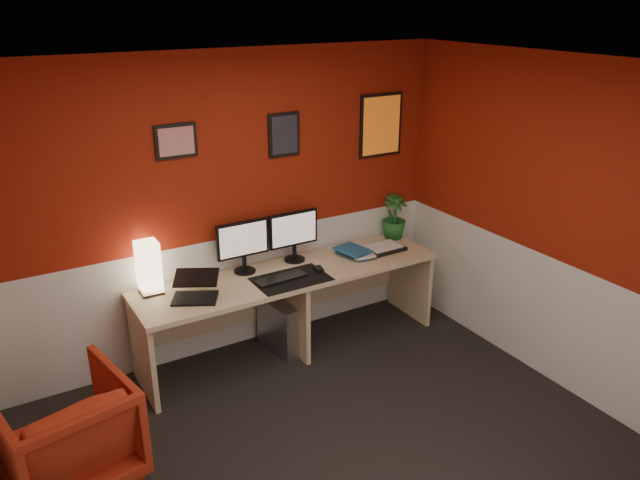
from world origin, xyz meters
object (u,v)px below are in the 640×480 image
at_px(zen_tray, 384,248).
at_px(pc_tower, 281,326).
at_px(armchair, 66,433).
at_px(laptop, 194,286).
at_px(monitor_left, 243,239).
at_px(potted_plant, 394,217).
at_px(desk, 291,311).
at_px(monitor_right, 294,229).
at_px(shoji_lamp, 149,269).

distance_m(zen_tray, pc_tower, 1.15).
distance_m(pc_tower, armchair, 2.00).
bearing_deg(laptop, monitor_left, 55.61).
relative_size(zen_tray, potted_plant, 0.84).
bearing_deg(desk, monitor_right, 53.88).
distance_m(desk, armchair, 2.05).
height_order(monitor_right, potted_plant, monitor_right).
bearing_deg(armchair, shoji_lamp, -144.42).
distance_m(potted_plant, armchair, 3.31).
bearing_deg(armchair, potted_plant, -175.31).
xyz_separation_m(laptop, armchair, (-1.08, -0.60, -0.49)).
xyz_separation_m(zen_tray, armchair, (-2.88, -0.66, -0.39)).
relative_size(desk, armchair, 3.38).
distance_m(desk, monitor_right, 0.70).
xyz_separation_m(shoji_lamp, potted_plant, (2.31, -0.01, 0.01)).
distance_m(zen_tray, potted_plant, 0.38).
distance_m(laptop, monitor_left, 0.62).
xyz_separation_m(pc_tower, armchair, (-1.86, -0.72, 0.13)).
distance_m(monitor_right, pc_tower, 0.84).
bearing_deg(desk, zen_tray, -0.15).
distance_m(monitor_right, potted_plant, 1.06).
height_order(monitor_left, potted_plant, monitor_left).
height_order(laptop, monitor_right, monitor_right).
distance_m(monitor_left, zen_tray, 1.31).
bearing_deg(shoji_lamp, armchair, -133.65).
bearing_deg(monitor_left, shoji_lamp, 179.34).
height_order(desk, armchair, desk).
bearing_deg(laptop, desk, 33.30).
bearing_deg(zen_tray, armchair, -167.02).
distance_m(laptop, zen_tray, 1.80).
xyz_separation_m(shoji_lamp, laptop, (0.25, -0.28, -0.09)).
relative_size(laptop, zen_tray, 0.94).
xyz_separation_m(laptop, pc_tower, (0.78, 0.12, -0.61)).
height_order(desk, monitor_left, monitor_left).
xyz_separation_m(desk, laptop, (-0.85, -0.07, 0.47)).
bearing_deg(zen_tray, potted_plant, 38.29).
bearing_deg(monitor_left, pc_tower, -31.10).
bearing_deg(armchair, monitor_left, -162.55).
xyz_separation_m(shoji_lamp, monitor_right, (1.25, -0.01, 0.09)).
relative_size(pc_tower, armchair, 0.58).
distance_m(laptop, armchair, 1.33).
relative_size(desk, pc_tower, 5.78).
relative_size(monitor_right, armchair, 0.75).
relative_size(monitor_left, potted_plant, 1.40).
height_order(laptop, monitor_left, monitor_left).
bearing_deg(monitor_left, armchair, -151.78).
relative_size(monitor_left, zen_tray, 1.66).
relative_size(desk, laptop, 7.88).
height_order(monitor_right, armchair, monitor_right).
xyz_separation_m(shoji_lamp, monitor_left, (0.78, -0.01, 0.09)).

